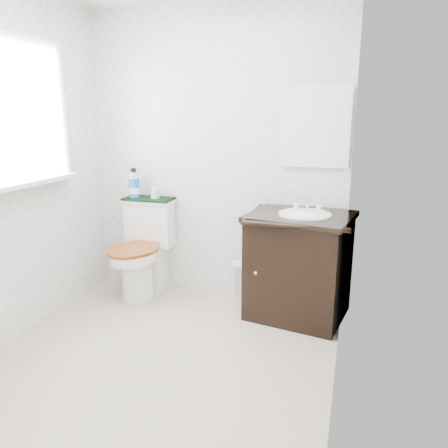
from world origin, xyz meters
The scene contains 13 objects.
floor centered at (0.00, 0.00, 0.00)m, with size 2.40×2.40×0.00m, color #BFB29A.
wall_back centered at (0.00, 1.20, 1.20)m, with size 2.40×2.40×0.00m, color white.
wall_left centered at (-1.10, 0.00, 1.20)m, with size 2.40×2.40×0.00m, color white.
wall_right centered at (1.10, 0.00, 1.20)m, with size 2.40×2.40×0.00m, color white.
window centered at (-1.07, 0.25, 1.55)m, with size 0.02×0.70×0.90m, color white.
mirror centered at (0.82, 1.18, 1.45)m, with size 0.50×0.02×0.60m, color silver.
toilet centered at (-0.59, 0.97, 0.36)m, with size 0.45×0.65×0.81m.
vanity centered at (0.77, 0.90, 0.43)m, with size 0.84×0.75×0.92m.
trash_bin centered at (0.29, 1.10, 0.16)m, with size 0.26×0.23×0.31m.
towel centered at (-0.59, 1.09, 0.82)m, with size 0.43×0.22×0.02m, color black.
mouthwash_bottle centered at (-0.71, 1.07, 0.95)m, with size 0.09×0.09×0.26m.
cup centered at (-0.52, 1.09, 0.88)m, with size 0.08×0.08×0.10m, color #98CEF9.
soap_bar centered at (0.76, 1.01, 0.83)m, with size 0.06×0.04×0.02m, color #1B827D.
Camera 1 is at (1.14, -2.31, 1.56)m, focal length 35.00 mm.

